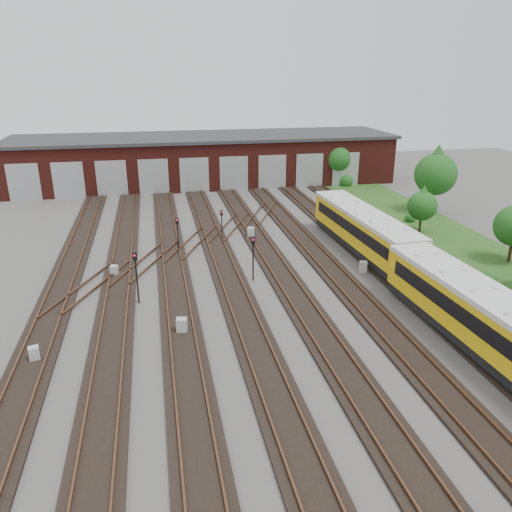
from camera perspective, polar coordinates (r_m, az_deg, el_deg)
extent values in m
plane|color=#4E4B48|center=(32.52, 1.99, -6.30)|extent=(120.00, 120.00, 0.00)
cube|color=black|center=(32.49, -23.02, -7.93)|extent=(2.40, 70.00, 0.18)
cube|color=brown|center=(32.58, -24.31, -7.72)|extent=(0.10, 70.00, 0.15)
cube|color=brown|center=(32.27, -21.81, -7.62)|extent=(0.10, 70.00, 0.15)
cube|color=black|center=(31.87, -15.93, -7.57)|extent=(2.40, 70.00, 0.18)
cube|color=brown|center=(31.87, -17.25, -7.38)|extent=(0.10, 70.00, 0.15)
cube|color=brown|center=(31.73, -14.66, -7.23)|extent=(0.10, 70.00, 0.15)
cube|color=black|center=(31.74, -8.68, -7.08)|extent=(2.40, 70.00, 0.18)
cube|color=brown|center=(31.65, -10.00, -6.91)|extent=(0.10, 70.00, 0.15)
cube|color=brown|center=(31.69, -7.39, -6.72)|extent=(0.10, 70.00, 0.15)
cube|color=black|center=(32.11, -1.50, -6.49)|extent=(2.40, 70.00, 0.18)
cube|color=brown|center=(31.93, -2.78, -6.34)|extent=(0.10, 70.00, 0.15)
cube|color=brown|center=(32.15, -0.24, -6.11)|extent=(0.10, 70.00, 0.15)
cube|color=black|center=(32.96, 5.39, -5.82)|extent=(2.40, 70.00, 0.18)
cube|color=brown|center=(32.70, 4.19, -5.68)|extent=(0.10, 70.00, 0.15)
cube|color=brown|center=(33.09, 6.60, -5.44)|extent=(0.10, 70.00, 0.15)
cube|color=black|center=(34.27, 11.83, -5.12)|extent=(2.40, 70.00, 0.18)
cube|color=brown|center=(33.93, 10.74, -4.99)|extent=(0.10, 70.00, 0.15)
cube|color=brown|center=(34.47, 12.95, -4.75)|extent=(0.10, 70.00, 0.15)
cube|color=black|center=(35.97, 17.72, -4.42)|extent=(2.40, 70.00, 0.18)
cube|color=brown|center=(35.57, 16.74, -4.30)|extent=(0.10, 70.00, 0.15)
cube|color=brown|center=(36.25, 18.75, -4.06)|extent=(0.10, 70.00, 0.15)
cube|color=black|center=(38.02, 23.02, -3.75)|extent=(2.40, 70.00, 0.18)
cube|color=brown|center=(37.56, 22.15, -3.64)|extent=(0.10, 70.00, 0.15)
cube|color=brown|center=(38.36, 23.94, -3.41)|extent=(0.10, 70.00, 0.15)
cube|color=brown|center=(40.81, -12.36, -0.63)|extent=(5.40, 9.62, 0.15)
cube|color=brown|center=(44.66, -7.24, 1.56)|extent=(5.40, 9.62, 0.15)
cube|color=brown|center=(48.86, -2.96, 3.39)|extent=(5.40, 9.62, 0.15)
cube|color=brown|center=(37.43, -18.48, -3.24)|extent=(5.40, 9.62, 0.15)
cube|color=brown|center=(53.33, 0.64, 4.90)|extent=(5.40, 9.62, 0.15)
cube|color=#521A14|center=(69.49, -5.85, 10.83)|extent=(50.00, 12.00, 6.00)
cube|color=#2F2F32|center=(69.03, -5.95, 13.40)|extent=(51.00, 12.50, 0.40)
cube|color=#989A9D|center=(65.13, -25.01, 7.64)|extent=(3.60, 0.12, 4.40)
cube|color=#989A9D|center=(64.16, -20.64, 8.07)|extent=(3.60, 0.12, 4.40)
cube|color=#989A9D|center=(63.57, -16.16, 8.47)|extent=(3.60, 0.12, 4.40)
cube|color=#989A9D|center=(63.37, -11.61, 8.83)|extent=(3.60, 0.12, 4.40)
cube|color=#989A9D|center=(63.57, -7.05, 9.13)|extent=(3.60, 0.12, 4.40)
cube|color=#989A9D|center=(64.15, -2.54, 9.36)|extent=(3.60, 0.12, 4.40)
cube|color=#989A9D|center=(65.11, 1.86, 9.54)|extent=(3.60, 0.12, 4.40)
cube|color=#989A9D|center=(66.44, 6.12, 9.66)|extent=(3.60, 0.12, 4.40)
cube|color=#989A9D|center=(68.11, 10.20, 9.73)|extent=(3.60, 0.12, 4.40)
cube|color=#26501A|center=(48.42, 21.46, 1.49)|extent=(8.00, 55.00, 0.05)
cube|color=black|center=(30.71, 23.87, -8.60)|extent=(3.00, 15.81, 0.63)
cube|color=#F7A60D|center=(30.06, 24.27, -6.14)|extent=(3.31, 15.82, 2.31)
cube|color=silver|center=(29.53, 24.64, -3.86)|extent=(3.42, 15.83, 0.31)
cube|color=black|center=(29.15, 22.17, -6.08)|extent=(0.58, 13.84, 0.89)
cube|color=black|center=(30.79, 26.39, -5.32)|extent=(0.58, 13.84, 0.89)
cube|color=black|center=(43.39, 12.04, 1.24)|extent=(3.00, 15.81, 0.63)
cube|color=#F7A60D|center=(42.94, 12.19, 3.08)|extent=(3.31, 15.82, 2.31)
cube|color=silver|center=(42.57, 12.32, 4.76)|extent=(3.42, 15.83, 0.31)
cube|color=black|center=(42.29, 10.52, 3.31)|extent=(0.58, 13.84, 0.89)
cube|color=black|center=(43.47, 13.86, 3.52)|extent=(0.58, 13.84, 0.89)
cylinder|color=black|center=(43.10, -8.91, 2.11)|extent=(0.10, 0.10, 2.41)
cube|color=black|center=(42.67, -9.02, 3.97)|extent=(0.27, 0.17, 0.51)
sphere|color=red|center=(42.54, -9.02, 4.06)|extent=(0.12, 0.12, 0.12)
cylinder|color=black|center=(33.86, -13.42, -2.90)|extent=(0.11, 0.11, 3.06)
cube|color=black|center=(33.20, -13.68, -0.04)|extent=(0.29, 0.21, 0.54)
sphere|color=red|center=(33.06, -13.70, 0.07)|extent=(0.13, 0.13, 0.13)
cylinder|color=black|center=(45.29, -3.91, 3.20)|extent=(0.09, 0.09, 2.38)
cube|color=black|center=(44.88, -3.96, 4.93)|extent=(0.25, 0.18, 0.46)
sphere|color=red|center=(44.77, -3.94, 5.01)|extent=(0.11, 0.11, 0.11)
cylinder|color=black|center=(36.50, -0.33, -0.75)|extent=(0.11, 0.11, 2.83)
cube|color=black|center=(35.92, -0.34, 1.76)|extent=(0.31, 0.22, 0.55)
sphere|color=red|center=(35.78, -0.30, 1.87)|extent=(0.13, 0.13, 0.13)
cube|color=#B5B7BA|center=(29.56, -24.01, -10.24)|extent=(0.63, 0.57, 0.89)
cube|color=#B5B7BA|center=(39.03, -15.90, -1.67)|extent=(0.64, 0.59, 0.87)
cube|color=#B5B7BA|center=(29.99, -8.47, -7.93)|extent=(0.69, 0.61, 1.00)
cube|color=#B5B7BA|center=(46.06, -0.59, 2.67)|extent=(0.72, 0.65, 1.02)
cube|color=#B5B7BA|center=(39.12, 12.14, -1.24)|extent=(0.65, 0.59, 0.91)
cylinder|color=#331F17|center=(68.96, 9.12, 8.87)|extent=(0.24, 0.24, 1.92)
sphere|color=#174D16|center=(68.49, 9.24, 10.96)|extent=(3.73, 3.73, 3.73)
cone|color=#174D16|center=(68.29, 9.31, 12.06)|extent=(3.20, 3.20, 2.66)
cylinder|color=#331F17|center=(50.18, 18.23, 3.37)|extent=(0.22, 0.22, 1.42)
sphere|color=#174D16|center=(49.69, 18.47, 5.46)|extent=(2.77, 2.77, 2.77)
cone|color=#174D16|center=(49.45, 18.60, 6.56)|extent=(2.37, 2.37, 1.98)
cylinder|color=#331F17|center=(57.61, 19.48, 5.82)|extent=(0.23, 0.23, 2.28)
sphere|color=#174D16|center=(56.97, 19.85, 8.77)|extent=(4.44, 4.44, 4.44)
cone|color=#174D16|center=(56.70, 20.04, 10.33)|extent=(3.80, 3.80, 3.17)
cylinder|color=#331F17|center=(45.07, 27.03, 0.36)|extent=(0.25, 0.25, 1.68)
sphere|color=#174D16|center=(39.42, 25.02, -2.31)|extent=(1.31, 1.31, 1.31)
sphere|color=#174D16|center=(53.44, 17.24, 4.31)|extent=(1.08, 1.08, 1.08)
sphere|color=#174D16|center=(68.35, 10.28, 8.64)|extent=(1.78, 1.78, 1.78)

